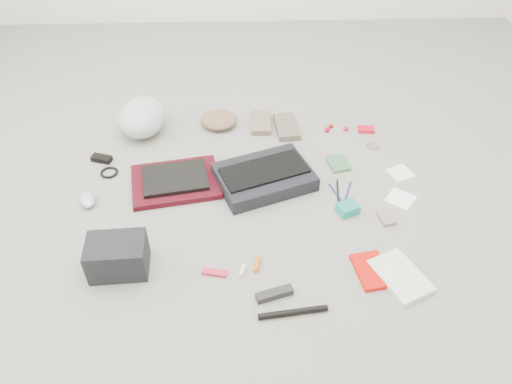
{
  "coord_description": "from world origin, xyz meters",
  "views": [
    {
      "loc": [
        -0.06,
        -1.69,
        1.58
      ],
      "look_at": [
        0.0,
        0.0,
        0.05
      ],
      "focal_mm": 35.0,
      "sensor_mm": 36.0,
      "label": 1
    }
  ],
  "objects_px": {
    "messenger_bag": "(264,177)",
    "camera_bag": "(118,256)",
    "laptop": "(175,178)",
    "accordion_wallet": "(348,209)",
    "bike_helmet": "(142,117)",
    "book_red": "(372,271)"
  },
  "relations": [
    {
      "from": "laptop",
      "to": "accordion_wallet",
      "type": "height_order",
      "value": "laptop"
    },
    {
      "from": "bike_helmet",
      "to": "camera_bag",
      "type": "xyz_separation_m",
      "value": [
        0.03,
        -0.96,
        -0.02
      ]
    },
    {
      "from": "accordion_wallet",
      "to": "camera_bag",
      "type": "bearing_deg",
      "value": 175.35
    },
    {
      "from": "laptop",
      "to": "accordion_wallet",
      "type": "xyz_separation_m",
      "value": [
        0.79,
        -0.22,
        -0.02
      ]
    },
    {
      "from": "messenger_bag",
      "to": "accordion_wallet",
      "type": "height_order",
      "value": "messenger_bag"
    },
    {
      "from": "book_red",
      "to": "laptop",
      "type": "bearing_deg",
      "value": 135.62
    },
    {
      "from": "book_red",
      "to": "messenger_bag",
      "type": "bearing_deg",
      "value": 115.69
    },
    {
      "from": "bike_helmet",
      "to": "accordion_wallet",
      "type": "distance_m",
      "value": 1.2
    },
    {
      "from": "laptop",
      "to": "bike_helmet",
      "type": "relative_size",
      "value": 0.98
    },
    {
      "from": "laptop",
      "to": "bike_helmet",
      "type": "distance_m",
      "value": 0.49
    },
    {
      "from": "bike_helmet",
      "to": "camera_bag",
      "type": "bearing_deg",
      "value": -83.42
    },
    {
      "from": "laptop",
      "to": "camera_bag",
      "type": "height_order",
      "value": "camera_bag"
    },
    {
      "from": "camera_bag",
      "to": "book_red",
      "type": "height_order",
      "value": "camera_bag"
    },
    {
      "from": "messenger_bag",
      "to": "book_red",
      "type": "xyz_separation_m",
      "value": [
        0.4,
        -0.56,
        -0.03
      ]
    },
    {
      "from": "camera_bag",
      "to": "accordion_wallet",
      "type": "relative_size",
      "value": 2.59
    },
    {
      "from": "laptop",
      "to": "camera_bag",
      "type": "xyz_separation_m",
      "value": [
        -0.18,
        -0.51,
        0.04
      ]
    },
    {
      "from": "laptop",
      "to": "camera_bag",
      "type": "relative_size",
      "value": 1.31
    },
    {
      "from": "bike_helmet",
      "to": "camera_bag",
      "type": "height_order",
      "value": "bike_helmet"
    },
    {
      "from": "messenger_bag",
      "to": "camera_bag",
      "type": "relative_size",
      "value": 1.89
    },
    {
      "from": "messenger_bag",
      "to": "book_red",
      "type": "distance_m",
      "value": 0.69
    },
    {
      "from": "accordion_wallet",
      "to": "messenger_bag",
      "type": "bearing_deg",
      "value": 128.14
    },
    {
      "from": "bike_helmet",
      "to": "book_red",
      "type": "xyz_separation_m",
      "value": [
        1.04,
        -1.01,
        -0.08
      ]
    }
  ]
}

